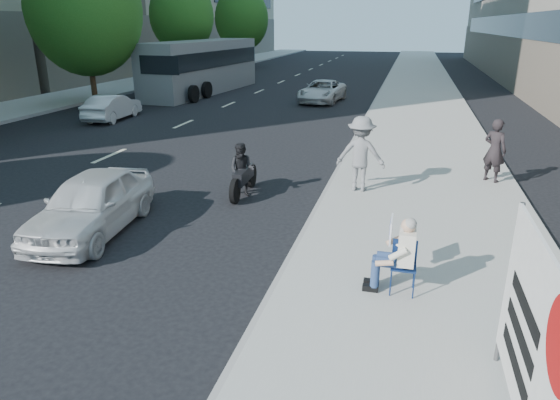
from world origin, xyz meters
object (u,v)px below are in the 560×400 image
(protest_banner, at_px, (536,348))
(white_sedan_near, at_px, (91,203))
(jogger, at_px, (361,154))
(seated_protester, at_px, (398,250))
(white_sedan_mid, at_px, (112,107))
(bus, at_px, (203,67))
(pedestrian_woman, at_px, (495,150))
(white_sedan_far, at_px, (322,91))
(motorcycle, at_px, (242,172))

(protest_banner, xyz_separation_m, white_sedan_near, (-7.84, 4.28, -0.74))
(jogger, xyz_separation_m, protest_banner, (2.48, -8.23, 0.27))
(seated_protester, xyz_separation_m, white_sedan_near, (-6.49, 1.23, -0.21))
(seated_protester, xyz_separation_m, white_sedan_mid, (-13.64, 13.42, -0.28))
(seated_protester, relative_size, protest_banner, 0.43)
(jogger, relative_size, bus, 0.16)
(pedestrian_woman, bearing_deg, jogger, 62.81)
(seated_protester, distance_m, white_sedan_near, 6.61)
(white_sedan_mid, height_order, white_sedan_far, white_sedan_far)
(motorcycle, distance_m, bus, 21.59)
(protest_banner, distance_m, white_sedan_mid, 22.29)
(white_sedan_near, bearing_deg, pedestrian_woman, 26.58)
(pedestrian_woman, distance_m, white_sedan_near, 10.52)
(white_sedan_mid, bearing_deg, motorcycle, 132.88)
(protest_banner, bearing_deg, white_sedan_near, 151.37)
(motorcycle, bearing_deg, bus, 113.09)
(protest_banner, relative_size, white_sedan_mid, 0.85)
(white_sedan_near, relative_size, bus, 0.32)
(seated_protester, xyz_separation_m, motorcycle, (-4.11, 4.38, -0.24))
(seated_protester, relative_size, white_sedan_mid, 0.36)
(protest_banner, relative_size, bus, 0.25)
(white_sedan_mid, relative_size, motorcycle, 1.77)
(white_sedan_near, distance_m, white_sedan_mid, 14.14)
(pedestrian_woman, bearing_deg, seated_protester, 107.75)
(white_sedan_mid, height_order, motorcycle, motorcycle)
(jogger, distance_m, protest_banner, 8.60)
(motorcycle, height_order, bus, bus)
(protest_banner, bearing_deg, white_sedan_mid, 132.30)
(jogger, bearing_deg, motorcycle, 17.44)
(seated_protester, xyz_separation_m, pedestrian_woman, (2.37, 6.90, 0.16))
(white_sedan_mid, xyz_separation_m, motorcycle, (9.53, -9.04, 0.04))
(pedestrian_woman, height_order, white_sedan_near, pedestrian_woman)
(bus, bearing_deg, white_sedan_near, -68.41)
(protest_banner, xyz_separation_m, white_sedan_mid, (-14.99, 16.47, -0.80))
(protest_banner, xyz_separation_m, white_sedan_far, (-6.34, 24.62, -0.78))
(white_sedan_mid, bearing_deg, jogger, 143.01)
(white_sedan_near, height_order, motorcycle, motorcycle)
(pedestrian_woman, bearing_deg, white_sedan_far, -26.67)
(seated_protester, height_order, white_sedan_far, seated_protester)
(bus, bearing_deg, white_sedan_mid, -86.86)
(white_sedan_near, xyz_separation_m, motorcycle, (2.38, 3.15, -0.02))
(seated_protester, distance_m, motorcycle, 6.01)
(white_sedan_near, bearing_deg, white_sedan_mid, 114.35)
(seated_protester, bearing_deg, bus, 119.22)
(white_sedan_far, height_order, bus, bus)
(jogger, height_order, protest_banner, protest_banner)
(white_sedan_far, bearing_deg, white_sedan_near, -88.82)
(white_sedan_near, bearing_deg, jogger, 30.38)
(bus, bearing_deg, seated_protester, -56.05)
(protest_banner, relative_size, motorcycle, 1.50)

